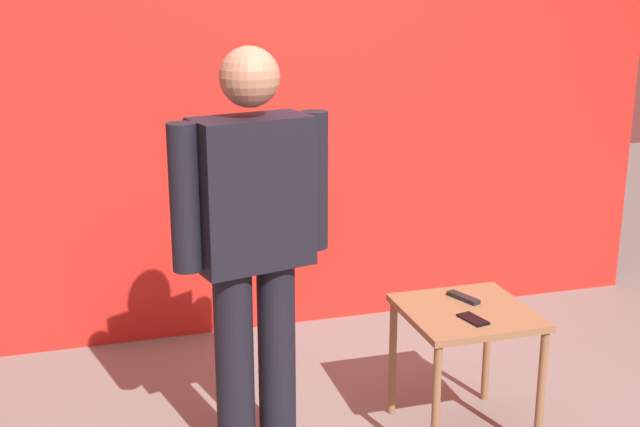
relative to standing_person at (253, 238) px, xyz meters
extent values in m
cube|color=red|center=(0.57, 1.39, 0.32)|extent=(4.45, 0.12, 2.63)
cylinder|color=black|center=(-0.10, -0.02, -0.55)|extent=(0.20, 0.20, 0.87)
cylinder|color=black|center=(0.10, 0.02, -0.55)|extent=(0.20, 0.20, 0.87)
cube|color=black|center=(0.00, 0.00, 0.19)|extent=(0.52, 0.34, 0.62)
cube|color=silver|center=(-0.03, 0.12, 0.22)|extent=(0.13, 0.04, 0.52)
cube|color=#384C99|center=(-0.03, 0.13, 0.20)|extent=(0.05, 0.02, 0.47)
cylinder|color=black|center=(-0.28, -0.07, 0.21)|extent=(0.14, 0.14, 0.59)
cylinder|color=black|center=(0.28, 0.07, 0.21)|extent=(0.14, 0.14, 0.59)
sphere|color=#A87A5B|center=(0.00, 0.00, 0.66)|extent=(0.24, 0.24, 0.24)
cube|color=olive|center=(0.94, -0.10, -0.40)|extent=(0.56, 0.56, 0.03)
cylinder|color=olive|center=(0.69, -0.35, -0.70)|extent=(0.04, 0.04, 0.58)
cylinder|color=olive|center=(1.19, -0.35, -0.70)|extent=(0.04, 0.04, 0.58)
cylinder|color=olive|center=(0.69, 0.15, -0.70)|extent=(0.04, 0.04, 0.58)
cylinder|color=olive|center=(1.19, 0.15, -0.70)|extent=(0.04, 0.04, 0.58)
cube|color=black|center=(0.91, -0.22, -0.38)|extent=(0.10, 0.16, 0.01)
cube|color=black|center=(0.97, 0.01, -0.37)|extent=(0.10, 0.17, 0.02)
camera|label=1|loc=(-0.65, -3.16, 1.02)|focal=46.09mm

